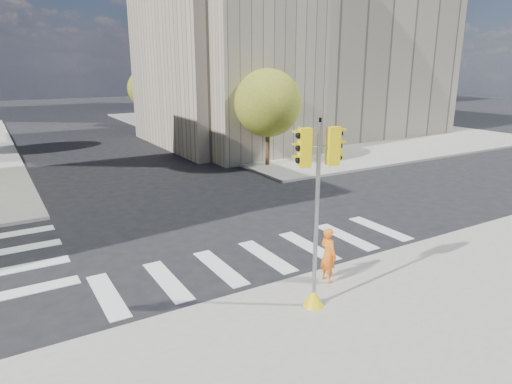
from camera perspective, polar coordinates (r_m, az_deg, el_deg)
ground at (r=17.54m, az=-1.88°, el=-5.72°), size 160.00×160.00×0.00m
sidewalk_far_right at (r=49.41m, az=3.83°, el=8.36°), size 28.00×40.00×0.15m
civic_building at (r=40.85m, az=4.42°, el=16.91°), size 26.00×16.00×19.39m
tree_re_near at (r=28.85m, az=1.50°, el=11.05°), size 4.20×4.20×6.16m
tree_re_mid at (r=39.48m, az=-8.08°, el=12.62°), size 4.60×4.60×6.66m
tree_re_far at (r=50.75m, az=-13.50°, el=12.47°), size 4.00×4.00×5.88m
lamp_near at (r=32.50m, az=-1.59°, el=12.52°), size 0.35×0.18×8.11m
lamp_far at (r=45.22m, az=-10.55°, el=13.18°), size 0.35×0.18×8.11m
traffic_signal at (r=11.82m, az=7.51°, el=-4.79°), size 1.08×0.56×5.03m
photographer at (r=13.73m, az=9.01°, el=-7.77°), size 0.42×0.62×1.67m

